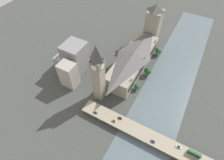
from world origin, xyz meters
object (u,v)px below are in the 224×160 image
(double_decker_bus_lead, at_px, (194,154))
(car_northbound_mid, at_px, (120,118))
(road_bridge, at_px, (146,135))
(car_southbound_lead, at_px, (95,113))
(victoria_tower, at_px, (153,24))
(clock_tower, at_px, (98,73))
(car_northbound_tail, at_px, (153,141))
(car_southbound_mid, at_px, (114,121))
(car_northbound_lead, at_px, (178,147))
(parliament_hall, at_px, (133,60))

(double_decker_bus_lead, xyz_separation_m, car_northbound_mid, (70.87, -0.21, -1.94))
(road_bridge, distance_m, car_southbound_lead, 53.86)
(victoria_tower, bearing_deg, clock_tower, 83.59)
(clock_tower, height_order, victoria_tower, clock_tower)
(car_northbound_tail, relative_size, car_southbound_mid, 0.88)
(clock_tower, distance_m, car_northbound_lead, 98.43)
(victoria_tower, bearing_deg, double_decker_bus_lead, 123.50)
(car_northbound_lead, xyz_separation_m, car_southbound_lead, (82.46, 6.23, -0.02))
(car_northbound_mid, height_order, car_northbound_tail, car_northbound_mid)
(car_northbound_lead, distance_m, car_southbound_mid, 62.00)
(car_northbound_lead, bearing_deg, car_southbound_lead, 4.32)
(parliament_hall, distance_m, car_northbound_lead, 108.66)
(parliament_hall, distance_m, car_northbound_mid, 78.00)
(double_decker_bus_lead, bearing_deg, car_northbound_tail, 10.25)
(parliament_hall, relative_size, double_decker_bus_lead, 8.99)
(car_southbound_mid, bearing_deg, double_decker_bus_lead, -175.82)
(road_bridge, height_order, car_northbound_tail, car_northbound_tail)
(parliament_hall, height_order, double_decker_bus_lead, parliament_hall)
(car_northbound_mid, distance_m, car_northbound_tail, 37.05)
(clock_tower, bearing_deg, double_decker_bus_lead, 170.57)
(victoria_tower, relative_size, double_decker_bus_lead, 5.56)
(parliament_hall, relative_size, car_northbound_lead, 20.44)
(clock_tower, bearing_deg, car_southbound_mid, 142.61)
(double_decker_bus_lead, bearing_deg, victoria_tower, -56.50)
(parliament_hall, height_order, car_northbound_lead, parliament_hall)
(car_northbound_mid, bearing_deg, double_decker_bus_lead, 179.83)
(parliament_hall, bearing_deg, double_decker_bus_lead, 140.41)
(car_southbound_mid, bearing_deg, car_northbound_lead, -174.95)
(car_northbound_tail, bearing_deg, parliament_hall, -55.19)
(car_northbound_tail, relative_size, car_southbound_lead, 0.84)
(double_decker_bus_lead, xyz_separation_m, car_southbound_lead, (95.42, 6.24, -2.02))
(parliament_hall, height_order, victoria_tower, victoria_tower)
(parliament_hall, height_order, clock_tower, clock_tower)
(victoria_tower, relative_size, car_southbound_mid, 13.31)
(parliament_hall, relative_size, car_southbound_mid, 21.53)
(car_northbound_lead, height_order, car_northbound_mid, car_northbound_mid)
(car_southbound_lead, bearing_deg, clock_tower, -68.73)
(victoria_tower, distance_m, car_northbound_tail, 156.15)
(victoria_tower, bearing_deg, car_northbound_lead, 119.58)
(clock_tower, xyz_separation_m, car_northbound_tail, (-70.24, 23.60, -31.35))
(parliament_hall, height_order, car_northbound_tail, parliament_hall)
(clock_tower, distance_m, car_northbound_mid, 49.15)
(parliament_hall, distance_m, double_decker_bus_lead, 118.23)
(car_northbound_lead, xyz_separation_m, car_northbound_mid, (57.91, -0.21, 0.06))
(parliament_hall, xyz_separation_m, victoria_tower, (0.06, -62.35, 15.49))
(car_northbound_mid, bearing_deg, parliament_hall, -74.95)
(car_northbound_mid, xyz_separation_m, car_northbound_tail, (-36.49, 6.42, -0.02))
(victoria_tower, relative_size, road_bridge, 0.45)
(parliament_hall, xyz_separation_m, road_bridge, (-49.36, 78.16, -7.97))
(victoria_tower, bearing_deg, car_northbound_mid, 98.38)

